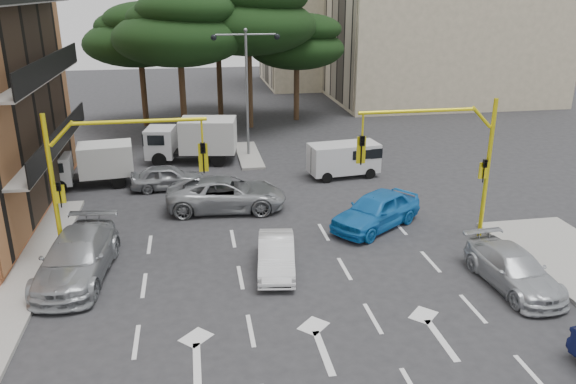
# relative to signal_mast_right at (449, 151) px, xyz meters

# --- Properties ---
(ground) EXTENTS (120.00, 120.00, 0.00)m
(ground) POSITION_rel_signal_mast_right_xyz_m (-6.80, -1.99, -3.88)
(ground) COLOR #28282B
(ground) RESTS_ON ground
(median_strip) EXTENTS (1.40, 6.00, 0.15)m
(median_strip) POSITION_rel_signal_mast_right_xyz_m (-6.80, 14.01, -3.81)
(median_strip) COLOR gray
(median_strip) RESTS_ON ground
(apartment_beige_far) EXTENTS (16.20, 12.15, 16.70)m
(apartment_beige_far) POSITION_rel_signal_mast_right_xyz_m (6.15, 42.01, 4.47)
(apartment_beige_far) COLOR tan
(apartment_beige_far) RESTS_ON ground
(pine_left_near) EXTENTS (9.15, 9.15, 10.23)m
(pine_left_near) POSITION_rel_signal_mast_right_xyz_m (-10.75, 19.96, 3.72)
(pine_left_near) COLOR #382616
(pine_left_near) RESTS_ON ground
(pine_center) EXTENTS (9.98, 9.98, 11.16)m
(pine_center) POSITION_rel_signal_mast_right_xyz_m (-5.75, 21.96, 4.41)
(pine_center) COLOR #382616
(pine_center) RESTS_ON ground
(pine_left_far) EXTENTS (8.32, 8.32, 9.30)m
(pine_left_far) POSITION_rel_signal_mast_right_xyz_m (-13.75, 23.96, 3.03)
(pine_left_far) COLOR #382616
(pine_left_far) RESTS_ON ground
(pine_right) EXTENTS (7.49, 7.49, 8.37)m
(pine_right) POSITION_rel_signal_mast_right_xyz_m (-1.75, 23.96, 2.33)
(pine_right) COLOR #382616
(pine_right) RESTS_ON ground
(pine_back) EXTENTS (9.15, 9.15, 10.23)m
(pine_back) POSITION_rel_signal_mast_right_xyz_m (-7.75, 26.96, 3.72)
(pine_back) COLOR #382616
(pine_back) RESTS_ON ground
(signal_mast_right) EXTENTS (5.79, 0.37, 6.00)m
(signal_mast_right) POSITION_rel_signal_mast_right_xyz_m (0.00, 0.00, 0.00)
(signal_mast_right) COLOR yellow
(signal_mast_right) RESTS_ON ground
(signal_mast_left) EXTENTS (5.79, 0.37, 6.00)m
(signal_mast_left) POSITION_rel_signal_mast_right_xyz_m (-13.61, 0.00, 0.00)
(signal_mast_left) COLOR yellow
(signal_mast_left) RESTS_ON ground
(street_lamp_center) EXTENTS (4.16, 0.36, 7.77)m
(street_lamp_center) POSITION_rel_signal_mast_right_xyz_m (-6.80, 14.01, 1.54)
(street_lamp_center) COLOR slate
(street_lamp_center) RESTS_ON median_strip
(car_white_hatch) EXTENTS (1.87, 3.99, 1.27)m
(car_white_hatch) POSITION_rel_signal_mast_right_xyz_m (-7.40, -1.64, -3.25)
(car_white_hatch) COLOR silver
(car_white_hatch) RESTS_ON ground
(car_blue_compact) EXTENTS (5.02, 4.33, 1.63)m
(car_blue_compact) POSITION_rel_signal_mast_right_xyz_m (-2.37, 1.67, -3.07)
(car_blue_compact) COLOR blue
(car_blue_compact) RESTS_ON ground
(car_silver_wagon) EXTENTS (2.82, 5.80, 1.63)m
(car_silver_wagon) POSITION_rel_signal_mast_right_xyz_m (-14.71, -0.94, -3.07)
(car_silver_wagon) COLOR #979A9F
(car_silver_wagon) RESTS_ON ground
(car_silver_cross_a) EXTENTS (5.91, 3.12, 1.58)m
(car_silver_cross_a) POSITION_rel_signal_mast_right_xyz_m (-8.80, 5.01, -3.09)
(car_silver_cross_a) COLOR #94989C
(car_silver_cross_a) RESTS_ON ground
(car_silver_cross_b) EXTENTS (3.94, 1.65, 1.33)m
(car_silver_cross_b) POSITION_rel_signal_mast_right_xyz_m (-11.70, 8.48, -3.22)
(car_silver_cross_b) COLOR gray
(car_silver_cross_b) RESTS_ON ground
(car_silver_parked) EXTENTS (2.12, 4.69, 1.33)m
(car_silver_parked) POSITION_rel_signal_mast_right_xyz_m (0.80, -4.29, -3.22)
(car_silver_parked) COLOR #B1B4B9
(car_silver_parked) RESTS_ON ground
(van_white) EXTENTS (4.08, 2.22, 1.95)m
(van_white) POSITION_rel_signal_mast_right_xyz_m (-1.90, 9.01, -2.91)
(van_white) COLOR silver
(van_white) RESTS_ON ground
(box_truck_a) EXTENTS (4.85, 2.47, 2.29)m
(box_truck_a) POSITION_rel_signal_mast_right_xyz_m (-15.80, 9.72, -2.74)
(box_truck_a) COLOR silver
(box_truck_a) RESTS_ON ground
(box_truck_b) EXTENTS (5.82, 3.18, 2.72)m
(box_truck_b) POSITION_rel_signal_mast_right_xyz_m (-10.31, 13.32, -2.53)
(box_truck_b) COLOR silver
(box_truck_b) RESTS_ON ground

